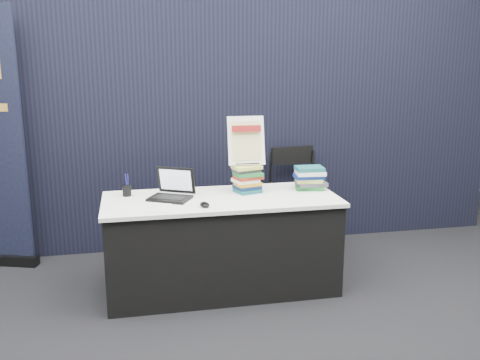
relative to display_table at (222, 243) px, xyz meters
name	(u,v)px	position (x,y,z in m)	size (l,w,h in m)	color
floor	(235,320)	(0.00, -0.55, -0.38)	(8.00, 8.00, 0.00)	black
wall_back	(177,60)	(0.00, 3.45, 1.37)	(8.00, 0.02, 3.50)	silver
drape_partition	(202,123)	(0.00, 1.05, 0.82)	(6.00, 0.08, 2.40)	black
display_table	(222,243)	(0.00, 0.00, 0.00)	(1.80, 0.75, 0.75)	black
laptop	(169,191)	(-0.39, 0.05, 0.43)	(0.37, 0.37, 0.23)	black
mouse	(205,205)	(-0.16, -0.23, 0.39)	(0.07, 0.11, 0.03)	black
brochure_left	(142,206)	(-0.60, -0.13, 0.38)	(0.31, 0.22, 0.00)	white
brochure_mid	(149,208)	(-0.56, -0.19, 0.38)	(0.33, 0.23, 0.00)	silver
brochure_right	(180,200)	(-0.32, -0.03, 0.38)	(0.26, 0.19, 0.00)	white
pen_cup	(127,190)	(-0.71, 0.19, 0.42)	(0.07, 0.07, 0.09)	black
book_stack_tall	(247,179)	(0.23, 0.12, 0.48)	(0.23, 0.19, 0.22)	#165156
book_stack_short	(310,178)	(0.76, 0.11, 0.47)	(0.24, 0.19, 0.19)	#1B662A
info_sign	(246,141)	(0.23, 0.16, 0.78)	(0.29, 0.15, 0.40)	black
stacking_chair	(297,195)	(0.83, 0.69, 0.17)	(0.49, 0.50, 0.98)	black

